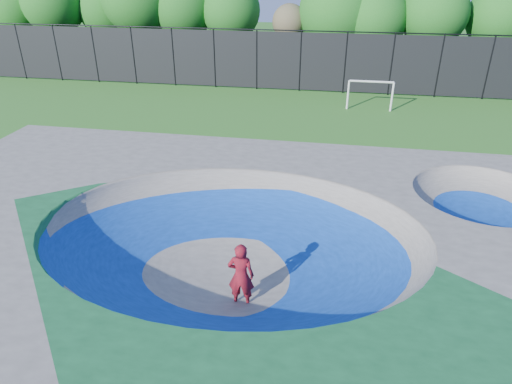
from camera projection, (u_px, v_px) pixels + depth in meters
ground at (232, 270)px, 13.37m from camera, size 120.00×120.00×0.00m
skate_deck at (232, 249)px, 13.03m from camera, size 22.00×14.00×1.50m
skater at (241, 276)px, 11.63m from camera, size 0.70×0.47×1.88m
skateboard at (241, 304)px, 12.04m from camera, size 0.78×0.24×0.05m
soccer_goal at (371, 90)px, 27.19m from camera, size 2.71×0.12×1.78m
fence at (300, 60)px, 30.84m from camera, size 48.09×0.09×4.04m
treeline at (296, 10)px, 34.00m from camera, size 53.08×7.12×8.39m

